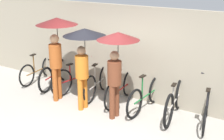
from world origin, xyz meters
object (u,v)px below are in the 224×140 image
at_px(parked_bicycle_0, 38,70).
at_px(pedestrian_trailing, 117,52).
at_px(pedestrian_leading, 56,36).
at_px(pedestrian_center, 84,46).
at_px(parked_bicycle_3, 98,82).
at_px(parked_bicycle_5, 146,95).
at_px(parked_bicycle_6, 175,101).
at_px(parked_bicycle_2, 75,78).
at_px(parked_bicycle_4, 121,89).
at_px(parked_bicycle_1, 56,73).
at_px(parked_bicycle_7, 207,110).

bearing_deg(parked_bicycle_0, pedestrian_trailing, -109.69).
height_order(pedestrian_leading, pedestrian_center, pedestrian_leading).
xyz_separation_m(parked_bicycle_3, parked_bicycle_5, (1.48, -0.08, -0.02)).
height_order(parked_bicycle_6, pedestrian_center, pedestrian_center).
distance_m(parked_bicycle_2, parked_bicycle_4, 1.48).
xyz_separation_m(parked_bicycle_1, parked_bicycle_3, (1.48, 0.04, 0.01)).
height_order(parked_bicycle_4, parked_bicycle_5, parked_bicycle_5).
distance_m(parked_bicycle_1, parked_bicycle_3, 1.48).
bearing_deg(pedestrian_center, pedestrian_trailing, 2.04).
bearing_deg(pedestrian_center, parked_bicycle_1, 156.75).
height_order(parked_bicycle_7, pedestrian_center, pedestrian_center).
height_order(parked_bicycle_0, pedestrian_leading, pedestrian_leading).
height_order(parked_bicycle_4, pedestrian_trailing, pedestrian_trailing).
relative_size(parked_bicycle_0, parked_bicycle_5, 0.96).
xyz_separation_m(parked_bicycle_6, pedestrian_center, (-2.08, -0.69, 1.18)).
xyz_separation_m(parked_bicycle_2, pedestrian_trailing, (1.79, -0.68, 1.16)).
height_order(parked_bicycle_3, pedestrian_center, pedestrian_center).
relative_size(parked_bicycle_6, pedestrian_leading, 0.85).
distance_m(parked_bicycle_4, parked_bicycle_7, 2.22).
xyz_separation_m(parked_bicycle_7, pedestrian_center, (-2.81, -0.71, 1.23)).
xyz_separation_m(parked_bicycle_4, pedestrian_trailing, (0.31, -0.72, 1.18)).
distance_m(parked_bicycle_7, pedestrian_trailing, 2.36).
height_order(parked_bicycle_1, parked_bicycle_5, parked_bicycle_5).
height_order(parked_bicycle_1, parked_bicycle_4, parked_bicycle_1).
height_order(parked_bicycle_1, parked_bicycle_3, parked_bicycle_3).
height_order(parked_bicycle_2, pedestrian_trailing, pedestrian_trailing).
xyz_separation_m(parked_bicycle_0, pedestrian_leading, (1.45, -0.68, 1.35)).
relative_size(parked_bicycle_1, pedestrian_center, 0.91).
bearing_deg(parked_bicycle_1, pedestrian_center, -125.91).
relative_size(parked_bicycle_2, parked_bicycle_5, 0.96).
bearing_deg(parked_bicycle_7, pedestrian_leading, 87.80).
bearing_deg(parked_bicycle_7, parked_bicycle_6, 80.16).
distance_m(pedestrian_center, pedestrian_trailing, 0.91).
relative_size(parked_bicycle_7, pedestrian_trailing, 0.80).
xyz_separation_m(parked_bicycle_7, pedestrian_trailing, (-1.91, -0.69, 1.21)).
distance_m(parked_bicycle_5, pedestrian_trailing, 1.42).
relative_size(parked_bicycle_4, pedestrian_trailing, 0.88).
bearing_deg(pedestrian_leading, parked_bicycle_4, 16.01).
relative_size(parked_bicycle_2, parked_bicycle_7, 1.08).
bearing_deg(pedestrian_leading, parked_bicycle_7, 2.16).
bearing_deg(parked_bicycle_3, pedestrian_leading, 120.22).
height_order(parked_bicycle_1, pedestrian_leading, pedestrian_leading).
xyz_separation_m(parked_bicycle_0, parked_bicycle_2, (1.48, -0.06, 0.04)).
distance_m(parked_bicycle_3, parked_bicycle_4, 0.74).
relative_size(parked_bicycle_5, pedestrian_center, 0.90).
height_order(parked_bicycle_1, pedestrian_center, pedestrian_center).
relative_size(parked_bicycle_1, pedestrian_trailing, 0.90).
relative_size(parked_bicycle_1, parked_bicycle_3, 1.04).
distance_m(parked_bicycle_4, pedestrian_trailing, 1.42).
xyz_separation_m(parked_bicycle_2, pedestrian_leading, (-0.03, -0.62, 1.32)).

